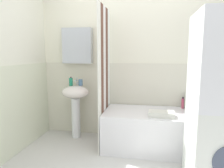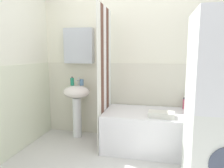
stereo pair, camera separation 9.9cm
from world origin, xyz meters
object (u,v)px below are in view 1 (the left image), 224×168
(body_wash_bottle, at_px, (205,104))
(bathtub, at_px, (159,130))
(toothbrush_cup, at_px, (81,82))
(washer_dryer_stack, at_px, (223,107))
(sink, at_px, (76,100))
(soap_dispenser, at_px, (71,82))
(towel_folded, at_px, (161,114))
(shampoo_bottle, at_px, (187,103))
(lotion_bottle, at_px, (183,103))
(conditioner_bottle, at_px, (198,101))

(body_wash_bottle, bearing_deg, bathtub, -156.27)
(toothbrush_cup, bearing_deg, washer_dryer_stack, -31.95)
(sink, relative_size, body_wash_bottle, 5.06)
(soap_dispenser, xyz_separation_m, towel_folded, (1.39, -0.39, -0.34))
(sink, height_order, shampoo_bottle, sink)
(shampoo_bottle, distance_m, washer_dryer_stack, 1.18)
(sink, relative_size, shampoo_bottle, 4.44)
(body_wash_bottle, bearing_deg, lotion_bottle, -178.95)
(soap_dispenser, distance_m, bathtub, 1.53)
(shampoo_bottle, height_order, lotion_bottle, shampoo_bottle)
(bathtub, height_order, body_wash_bottle, body_wash_bottle)
(toothbrush_cup, bearing_deg, soap_dispenser, -166.01)
(soap_dispenser, distance_m, lotion_bottle, 1.76)
(sink, height_order, bathtub, sink)
(sink, distance_m, body_wash_bottle, 1.98)
(body_wash_bottle, distance_m, washer_dryer_stack, 1.20)
(lotion_bottle, bearing_deg, conditioner_bottle, 4.11)
(body_wash_bottle, relative_size, towel_folded, 0.50)
(sink, xyz_separation_m, soap_dispenser, (-0.07, 0.01, 0.29))
(soap_dispenser, height_order, body_wash_bottle, soap_dispenser)
(toothbrush_cup, distance_m, bathtub, 1.40)
(lotion_bottle, relative_size, washer_dryer_stack, 0.10)
(body_wash_bottle, height_order, conditioner_bottle, conditioner_bottle)
(towel_folded, bearing_deg, washer_dryer_stack, -52.42)
(sink, xyz_separation_m, lotion_bottle, (1.66, 0.11, -0.00))
(bathtub, bearing_deg, washer_dryer_stack, -58.29)
(conditioner_bottle, bearing_deg, sink, -176.27)
(soap_dispenser, distance_m, washer_dryer_stack, 2.19)
(body_wash_bottle, bearing_deg, sink, -176.74)
(bathtub, xyz_separation_m, lotion_bottle, (0.36, 0.29, 0.35))
(conditioner_bottle, relative_size, shampoo_bottle, 1.25)
(conditioner_bottle, bearing_deg, lotion_bottle, -175.89)
(toothbrush_cup, xyz_separation_m, bathtub, (1.23, -0.23, -0.63))
(lotion_bottle, bearing_deg, body_wash_bottle, 1.05)
(shampoo_bottle, bearing_deg, toothbrush_cup, -178.42)
(lotion_bottle, bearing_deg, shampoo_bottle, -9.78)
(shampoo_bottle, bearing_deg, towel_folded, -130.18)
(bathtub, relative_size, lotion_bottle, 8.96)
(bathtub, relative_size, washer_dryer_stack, 0.90)
(bathtub, xyz_separation_m, shampoo_bottle, (0.42, 0.28, 0.36))
(soap_dispenser, xyz_separation_m, toothbrush_cup, (0.15, 0.04, -0.01))
(soap_dispenser, height_order, toothbrush_cup, soap_dispenser)
(body_wash_bottle, relative_size, shampoo_bottle, 0.88)
(soap_dispenser, height_order, conditioner_bottle, soap_dispenser)
(bathtub, height_order, conditioner_bottle, conditioner_bottle)
(toothbrush_cup, height_order, body_wash_bottle, toothbrush_cup)
(sink, relative_size, bathtub, 0.55)
(sink, distance_m, washer_dryer_stack, 2.13)
(body_wash_bottle, height_order, shampoo_bottle, shampoo_bottle)
(body_wash_bottle, xyz_separation_m, conditioner_bottle, (-0.10, 0.01, 0.04))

